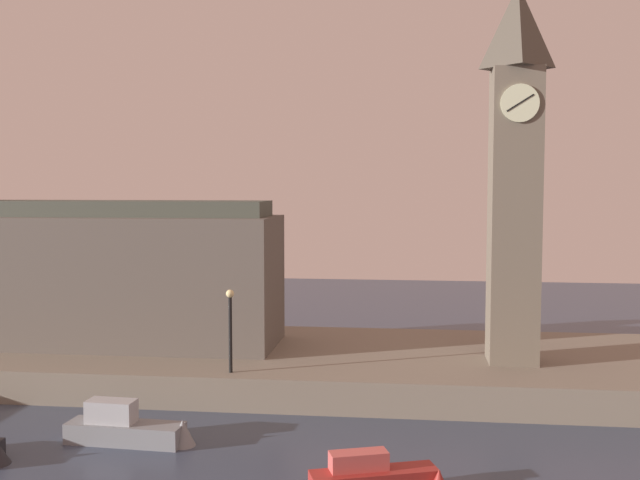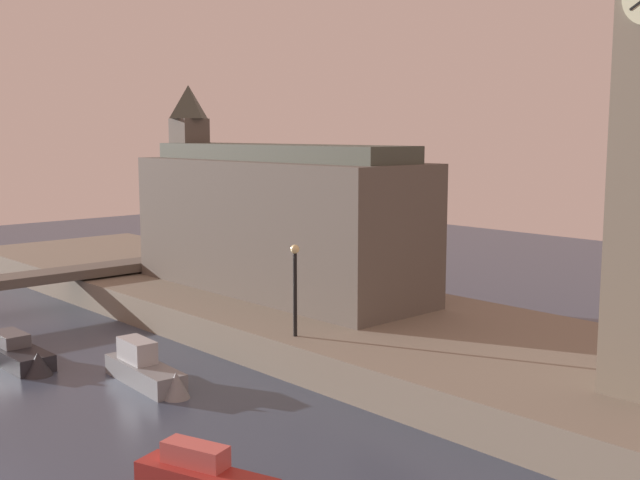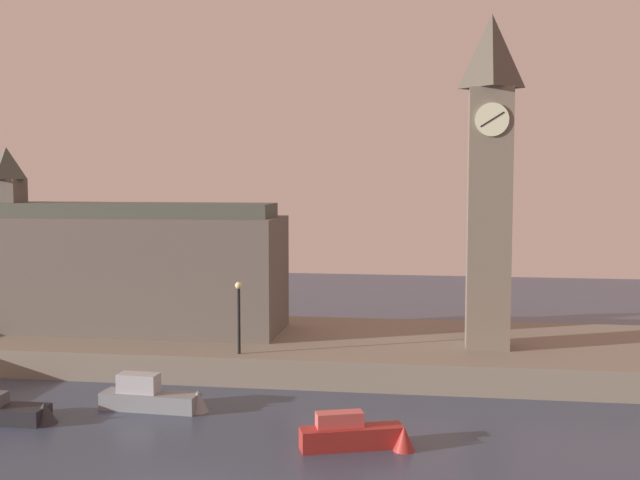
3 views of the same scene
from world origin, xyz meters
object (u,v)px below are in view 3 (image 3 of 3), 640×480
(clock_tower, at_px, (490,177))
(boat_dinghy_red, at_px, (358,435))
(streetlamp, at_px, (239,309))
(parliament_hall, at_px, (129,268))
(boat_barge_dark, at_px, (6,412))
(boat_cruiser_grey, at_px, (157,398))

(clock_tower, bearing_deg, boat_dinghy_red, -114.25)
(streetlamp, height_order, boat_dinghy_red, streetlamp)
(streetlamp, relative_size, boat_dinghy_red, 0.79)
(parliament_hall, height_order, boat_barge_dark, parliament_hall)
(boat_cruiser_grey, height_order, boat_barge_dark, boat_cruiser_grey)
(streetlamp, xyz_separation_m, boat_barge_dark, (-8.33, -7.76, -3.38))
(streetlamp, distance_m, boat_dinghy_red, 11.78)
(parliament_hall, distance_m, boat_cruiser_grey, 12.71)
(streetlamp, relative_size, boat_barge_dark, 0.71)
(clock_tower, xyz_separation_m, boat_cruiser_grey, (-15.09, -8.72, -9.93))
(parliament_hall, height_order, boat_dinghy_red, parliament_hall)
(boat_barge_dark, bearing_deg, clock_tower, 28.38)
(parliament_hall, distance_m, boat_barge_dark, 13.92)
(boat_barge_dark, bearing_deg, streetlamp, 42.95)
(clock_tower, height_order, boat_dinghy_red, clock_tower)
(boat_dinghy_red, bearing_deg, parliament_hall, 136.44)
(streetlamp, bearing_deg, parliament_hall, 146.20)
(clock_tower, relative_size, boat_barge_dark, 3.32)
(parliament_hall, distance_m, boat_dinghy_red, 21.16)
(parliament_hall, bearing_deg, boat_cruiser_grey, -62.48)
(clock_tower, relative_size, boat_cruiser_grey, 3.41)
(boat_dinghy_red, xyz_separation_m, boat_barge_dark, (-15.32, 1.14, -0.10))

